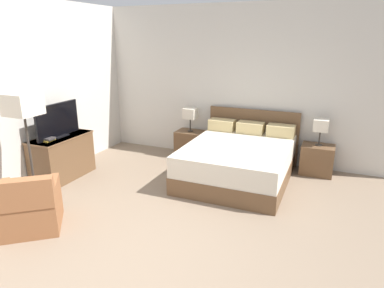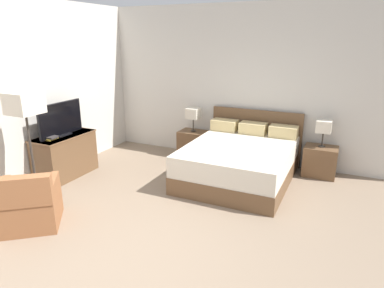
# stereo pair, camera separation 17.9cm
# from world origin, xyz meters

# --- Properties ---
(ground_plane) EXTENTS (11.48, 11.48, 0.00)m
(ground_plane) POSITION_xyz_m (0.00, 0.00, 0.00)
(ground_plane) COLOR #84705B
(wall_back) EXTENTS (6.28, 0.06, 2.89)m
(wall_back) POSITION_xyz_m (0.00, 3.86, 1.44)
(wall_back) COLOR beige
(wall_back) RESTS_ON ground
(wall_left) EXTENTS (0.06, 5.63, 2.89)m
(wall_left) POSITION_xyz_m (-2.57, 1.61, 1.44)
(wall_left) COLOR beige
(wall_left) RESTS_ON ground
(bed) EXTENTS (1.69, 2.03, 1.01)m
(bed) POSITION_xyz_m (0.49, 2.82, 0.33)
(bed) COLOR brown
(bed) RESTS_ON ground
(nightstand_left) EXTENTS (0.54, 0.42, 0.52)m
(nightstand_left) POSITION_xyz_m (-0.71, 3.56, 0.26)
(nightstand_left) COLOR brown
(nightstand_left) RESTS_ON ground
(nightstand_right) EXTENTS (0.54, 0.42, 0.52)m
(nightstand_right) POSITION_xyz_m (1.69, 3.56, 0.26)
(nightstand_right) COLOR brown
(nightstand_right) RESTS_ON ground
(table_lamp_left) EXTENTS (0.24, 0.24, 0.46)m
(table_lamp_left) POSITION_xyz_m (-0.71, 3.56, 0.87)
(table_lamp_left) COLOR #332D28
(table_lamp_left) RESTS_ON nightstand_left
(table_lamp_right) EXTENTS (0.24, 0.24, 0.46)m
(table_lamp_right) POSITION_xyz_m (1.69, 3.56, 0.87)
(table_lamp_right) COLOR #332D28
(table_lamp_right) RESTS_ON nightstand_right
(dresser) EXTENTS (0.52, 1.06, 0.73)m
(dresser) POSITION_xyz_m (-2.26, 1.71, 0.37)
(dresser) COLOR brown
(dresser) RESTS_ON ground
(tv) EXTENTS (0.18, 0.90, 0.55)m
(tv) POSITION_xyz_m (-2.26, 1.70, 0.99)
(tv) COLOR black
(tv) RESTS_ON dresser
(book_red_cover) EXTENTS (0.20, 0.20, 0.03)m
(book_red_cover) POSITION_xyz_m (-2.26, 1.43, 0.74)
(book_red_cover) COLOR gold
(book_red_cover) RESTS_ON dresser
(book_blue_cover) EXTENTS (0.25, 0.18, 0.03)m
(book_blue_cover) POSITION_xyz_m (-2.26, 1.43, 0.77)
(book_blue_cover) COLOR #383333
(book_blue_cover) RESTS_ON book_red_cover
(armchair_by_window) EXTENTS (0.96, 0.96, 0.76)m
(armchair_by_window) POSITION_xyz_m (-1.44, 0.26, 0.28)
(armchair_by_window) COLOR #935B38
(armchair_by_window) RESTS_ON ground
(floor_lamp) EXTENTS (0.38, 0.38, 1.60)m
(floor_lamp) POSITION_xyz_m (-1.87, 0.76, 1.38)
(floor_lamp) COLOR #332D28
(floor_lamp) RESTS_ON ground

